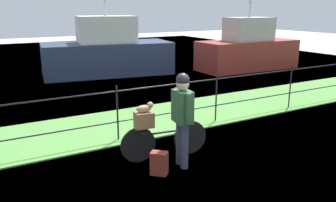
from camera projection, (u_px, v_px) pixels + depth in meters
ground_plane at (231, 165)px, 6.47m from camera, size 60.00×60.00×0.00m
grass_strip at (152, 119)px, 9.02m from camera, size 27.00×2.40×0.03m
harbor_water at (73, 74)px, 15.07m from camera, size 30.00×30.00×0.00m
iron_fence at (171, 101)px, 8.09m from camera, size 18.04×0.04×1.20m
bicycle_main at (164, 140)px, 6.70m from camera, size 1.69×0.30×0.65m
wooden_crate at (144, 120)px, 6.45m from camera, size 0.36×0.30×0.28m
terrier_dog at (145, 108)px, 6.40m from camera, size 0.32×0.18×0.18m
cyclist_person at (182, 112)px, 6.19m from camera, size 0.31×0.54×1.68m
backpack_on_paving at (159, 163)px, 6.06m from camera, size 0.32×0.33×0.40m
moored_boat_near at (107, 53)px, 14.91m from camera, size 5.48×2.99×3.98m
moored_boat_mid at (248, 50)px, 16.12m from camera, size 4.64×1.86×3.89m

